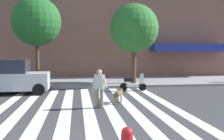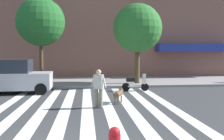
{
  "view_description": "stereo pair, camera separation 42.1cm",
  "coord_description": "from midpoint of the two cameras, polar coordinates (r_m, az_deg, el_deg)",
  "views": [
    {
      "loc": [
        0.81,
        -5.23,
        2.38
      ],
      "look_at": [
        2.4,
        6.29,
        1.55
      ],
      "focal_mm": 40.85,
      "sensor_mm": 36.0,
      "label": 1
    },
    {
      "loc": [
        1.23,
        -5.28,
        2.38
      ],
      "look_at": [
        2.4,
        6.29,
        1.55
      ],
      "focal_mm": 40.85,
      "sensor_mm": 36.0,
      "label": 2
    }
  ],
  "objects": [
    {
      "name": "crosswalk_stripes",
      "position": [
        11.14,
        -6.54,
        -8.25
      ],
      "size": [
        7.65,
        10.65,
        0.01
      ],
      "color": "silver",
      "rests_on": "ground_plane"
    },
    {
      "name": "parked_car_behind_first",
      "position": [
        15.69,
        -23.54,
        -1.48
      ],
      "size": [
        4.77,
        2.13,
        1.95
      ],
      "color": "#B7AFB6",
      "rests_on": "ground_plane"
    },
    {
      "name": "parked_scooter",
      "position": [
        15.59,
        3.98,
        -2.92
      ],
      "size": [
        1.63,
        0.53,
        1.11
      ],
      "color": "black",
      "rests_on": "ground_plane"
    },
    {
      "name": "street_tree_nearest",
      "position": [
        18.75,
        -17.16,
        10.27
      ],
      "size": [
        3.39,
        3.39,
        6.02
      ],
      "color": "#4C3823",
      "rests_on": "sidewalk_far"
    },
    {
      "name": "sidewalk_far",
      "position": [
        19.66,
        -10.81,
        -2.71
      ],
      "size": [
        80.0,
        6.0,
        0.15
      ],
      "primitive_type": "cube",
      "color": "gray",
      "rests_on": "ground_plane"
    },
    {
      "name": "pedestrian_dog_walker",
      "position": [
        10.79,
        -3.96,
        -3.66
      ],
      "size": [
        0.68,
        0.38,
        1.64
      ],
      "color": "#6B6051",
      "rests_on": "ground_plane"
    },
    {
      "name": "dog_on_leash",
      "position": [
        11.85,
        0.45,
        -5.31
      ],
      "size": [
        0.59,
        1.08,
        0.65
      ],
      "color": "brown",
      "rests_on": "ground_plane"
    },
    {
      "name": "street_tree_middle",
      "position": [
        18.29,
        4.28,
        9.25
      ],
      "size": [
        3.45,
        3.45,
        5.62
      ],
      "color": "#4C3823",
      "rests_on": "sidewalk_far"
    },
    {
      "name": "ground_plane",
      "position": [
        11.18,
        -13.07,
        -8.3
      ],
      "size": [
        160.0,
        160.0,
        0.0
      ],
      "primitive_type": "plane",
      "color": "#353538"
    }
  ]
}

